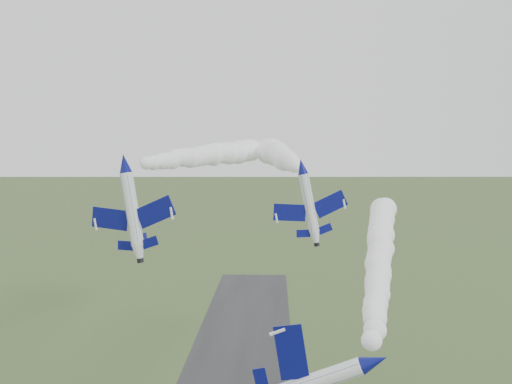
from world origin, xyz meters
TOP-DOWN VIEW (x-y plane):
  - jet_lead at (15.49, -10.28)m, footprint 4.89×11.99m
  - smoke_trail_jet_lead at (23.33, 30.45)m, footprint 16.53×76.90m
  - jet_pair_left at (-11.49, 19.88)m, footprint 11.89×14.07m
  - smoke_trail_jet_pair_left at (-3.75, 55.00)m, footprint 21.11×63.77m
  - jet_pair_right at (11.28, 19.91)m, footprint 9.48×11.48m
  - smoke_trail_jet_pair_right at (8.52, 54.99)m, footprint 13.14×66.03m

SIDE VIEW (x-z plane):
  - jet_lead at x=15.49m, z-range 26.70..35.83m
  - smoke_trail_jet_lead at x=23.33m, z-range 30.84..35.64m
  - jet_pair_right at x=11.28m, z-range 43.58..46.81m
  - jet_pair_left at x=-11.49m, z-range 43.67..47.48m
  - smoke_trail_jet_pair_right at x=8.52m, z-range 43.31..48.99m
  - smoke_trail_jet_pair_left at x=-3.75m, z-range 43.68..48.92m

